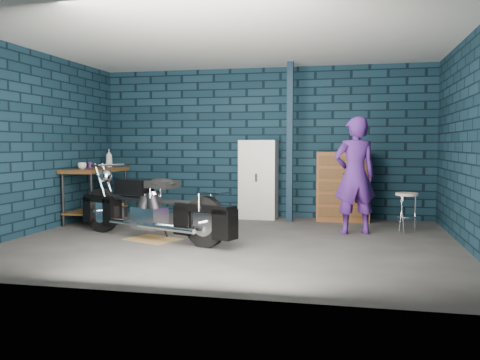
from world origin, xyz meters
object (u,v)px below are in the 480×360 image
Objects in this scene: shop_stool at (406,213)px; person at (355,176)px; tool_chest at (343,187)px; workbench at (96,195)px; motorcycle at (152,202)px; storage_bin at (111,210)px; locker at (258,179)px.

person is at bearing -160.56° from shop_stool.
workbench is at bearing -166.79° from tool_chest.
motorcycle is at bearing -137.67° from tool_chest.
storage_bin is (-1.55, 1.86, -0.39)m from motorcycle.
locker reaches higher than shop_stool.
locker is 2.65m from shop_stool.
person is (2.73, 1.07, 0.34)m from motorcycle.
tool_chest is at bearing 13.21° from workbench.
tool_chest is at bearing 65.18° from motorcycle.
locker is at bearing 88.17° from motorcycle.
workbench is at bearing -21.69° from person.
workbench is 2.35× the size of shop_stool.
workbench is at bearing 179.77° from shop_stool.
shop_stool is (0.76, 0.27, -0.56)m from person.
tool_chest reaches higher than motorcycle.
motorcycle is at bearing 3.49° from person.
shop_stool is at bearing -0.23° from workbench.
person is (4.31, -0.29, 0.41)m from workbench.
shop_stool is (3.49, 1.34, -0.22)m from motorcycle.
shop_stool is at bearing -22.18° from locker.
locker is (-1.66, 1.26, -0.17)m from person.
motorcycle is 3.45m from tool_chest.
storage_bin is at bearing -173.49° from tool_chest.
workbench is 1.01× the size of locker.
motorcycle is 2.95m from person.
locker is at bearing -54.93° from person.
tool_chest is 1.99× the size of shop_stool.
workbench is 1.18× the size of tool_chest.
workbench is 2.08m from motorcycle.
tool_chest is at bearing 6.51° from storage_bin.
person is 1.24× the size of locker.
shop_stool is at bearing 43.77° from motorcycle.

